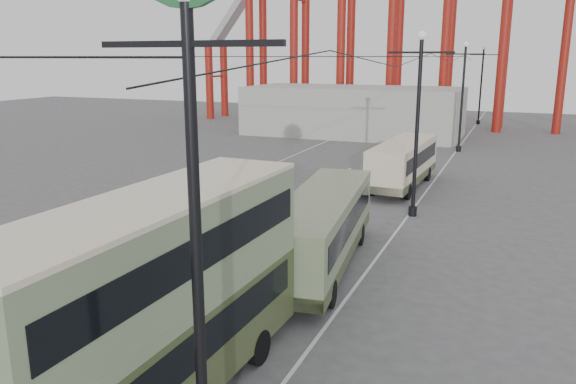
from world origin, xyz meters
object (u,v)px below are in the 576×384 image
at_px(single_decker_green, 322,227).
at_px(single_decker_cream, 403,162).
at_px(double_decker_bus, 160,295).
at_px(lamp_post_near, 189,73).
at_px(pedestrian, 145,273).

xyz_separation_m(single_decker_green, single_decker_cream, (0.18, 15.13, -0.03)).
bearing_deg(single_decker_cream, double_decker_bus, -88.55).
relative_size(lamp_post_near, single_decker_cream, 1.15).
bearing_deg(pedestrian, double_decker_bus, 118.44).
distance_m(single_decker_green, single_decker_cream, 15.13).
height_order(single_decker_cream, pedestrian, single_decker_cream).
height_order(double_decker_bus, single_decker_green, double_decker_bus).
relative_size(lamp_post_near, double_decker_bus, 1.11).
xyz_separation_m(lamp_post_near, pedestrian, (-6.66, 7.24, -7.00)).
bearing_deg(single_decker_cream, lamp_post_near, -83.53).
bearing_deg(pedestrian, single_decker_green, -144.85).
relative_size(lamp_post_near, single_decker_green, 1.02).
distance_m(lamp_post_near, single_decker_green, 13.85).
distance_m(single_decker_green, pedestrian, 6.88).
xyz_separation_m(single_decker_green, pedestrian, (-4.68, -4.99, -0.80)).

